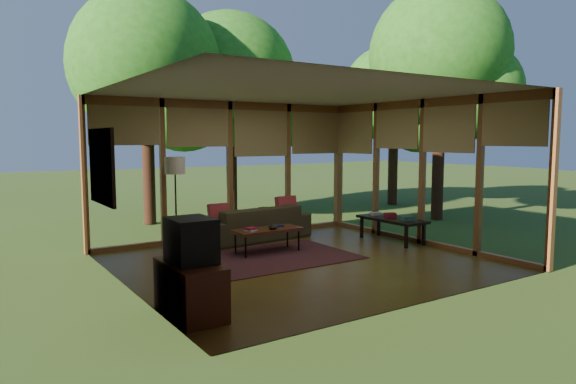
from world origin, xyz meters
TOP-DOWN VIEW (x-y plane):
  - floor at (0.00, 0.00)m, footprint 5.50×5.50m
  - ceiling at (0.00, 0.00)m, footprint 5.50×5.50m
  - wall_left at (-2.75, 0.00)m, footprint 0.04×5.00m
  - wall_front at (0.00, -2.50)m, footprint 5.50×0.04m
  - window_wall_back at (0.00, 2.50)m, footprint 5.50×0.12m
  - window_wall_right at (2.75, 0.00)m, footprint 0.12×5.00m
  - exterior_lawn at (8.00, 8.00)m, footprint 40.00×40.00m
  - tree_nw at (-0.82, 5.06)m, footprint 3.41×3.41m
  - tree_ne at (1.64, 5.71)m, footprint 3.53×3.53m
  - tree_se at (5.21, 1.80)m, footprint 3.30×3.30m
  - tree_far at (6.32, 4.51)m, footprint 2.88×2.88m
  - rug at (-0.21, 0.51)m, footprint 2.59×1.84m
  - sofa at (0.23, 2.00)m, footprint 2.35×1.10m
  - pillow_left at (-0.52, 1.95)m, footprint 0.39×0.21m
  - pillow_right at (0.98, 1.95)m, footprint 0.43×0.23m
  - ct_book_lower at (-0.47, 0.81)m, footprint 0.23×0.20m
  - ct_book_upper at (-0.47, 0.81)m, footprint 0.21×0.17m
  - ct_book_side at (0.13, 0.94)m, footprint 0.21×0.17m
  - ct_bowl at (-0.07, 0.76)m, footprint 0.16×0.16m
  - media_cabinet at (-2.47, -1.38)m, footprint 0.50×1.00m
  - television at (-2.45, -1.38)m, footprint 0.45×0.55m
  - console_book_a at (2.40, 0.02)m, footprint 0.26×0.22m
  - console_book_b at (2.40, 0.47)m, footprint 0.24×0.21m
  - console_book_c at (2.40, 0.87)m, footprint 0.21×0.16m
  - floor_lamp at (-1.32, 2.03)m, footprint 0.36×0.36m
  - coffee_table at (-0.12, 0.86)m, footprint 1.20×0.50m
  - side_console at (2.40, 0.42)m, footprint 0.60×1.40m
  - wall_painting at (-2.71, 1.40)m, footprint 0.06×1.35m

SIDE VIEW (x-z plane):
  - exterior_lawn at x=8.00m, z-range -0.01..-0.01m
  - floor at x=0.00m, z-range 0.00..0.00m
  - rug at x=-0.21m, z-range 0.00..0.01m
  - media_cabinet at x=-2.47m, z-range 0.00..0.60m
  - sofa at x=0.23m, z-range 0.00..0.67m
  - coffee_table at x=-0.12m, z-range 0.18..0.60m
  - side_console at x=2.40m, z-range 0.18..0.64m
  - ct_book_lower at x=-0.47m, z-range 0.42..0.45m
  - ct_book_side at x=0.13m, z-range 0.42..0.46m
  - ct_bowl at x=-0.07m, z-range 0.42..0.50m
  - ct_book_upper at x=-0.47m, z-range 0.45..0.49m
  - console_book_c at x=2.40m, z-range 0.45..0.51m
  - console_book_a at x=2.40m, z-range 0.46..0.54m
  - console_book_b at x=2.40m, z-range 0.46..0.55m
  - pillow_left at x=-0.52m, z-range 0.37..0.77m
  - pillow_right at x=0.98m, z-range 0.37..0.82m
  - television at x=-2.45m, z-range 0.60..1.10m
  - wall_left at x=-2.75m, z-range 0.00..2.70m
  - wall_front at x=0.00m, z-range 0.00..2.70m
  - window_wall_back at x=0.00m, z-range 0.00..2.70m
  - window_wall_right at x=2.75m, z-range 0.00..2.70m
  - floor_lamp at x=-1.32m, z-range 0.58..2.23m
  - wall_painting at x=-2.71m, z-range 0.98..2.12m
  - ceiling at x=0.00m, z-range 2.70..2.70m
  - tree_far at x=6.32m, z-range 0.90..5.62m
  - tree_ne at x=1.64m, z-range 0.86..6.15m
  - tree_nw at x=-0.82m, z-range 0.96..6.31m
  - tree_se at x=5.21m, z-range 1.14..6.76m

